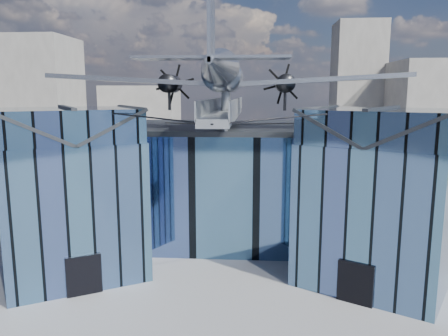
{
  "coord_description": "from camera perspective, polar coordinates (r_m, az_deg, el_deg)",
  "views": [
    {
      "loc": [
        2.24,
        -29.96,
        12.76
      ],
      "look_at": [
        0.0,
        2.0,
        7.2
      ],
      "focal_mm": 35.0,
      "sensor_mm": 36.0,
      "label": 1
    }
  ],
  "objects": [
    {
      "name": "ground_plane",
      "position": [
        32.64,
        -0.25,
        -13.17
      ],
      "size": [
        120.0,
        120.0,
        0.0
      ],
      "primitive_type": "plane",
      "color": "gray"
    },
    {
      "name": "museum",
      "position": [
        36.57,
        0.42,
        -1.55
      ],
      "size": [
        32.88,
        24.5,
        17.6
      ],
      "color": "#4C709C",
      "rests_on": "ground"
    },
    {
      "name": "bg_towers",
      "position": [
        80.5,
        3.48,
        7.87
      ],
      "size": [
        77.0,
        24.5,
        26.0
      ],
      "color": "gray",
      "rests_on": "ground"
    }
  ]
}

